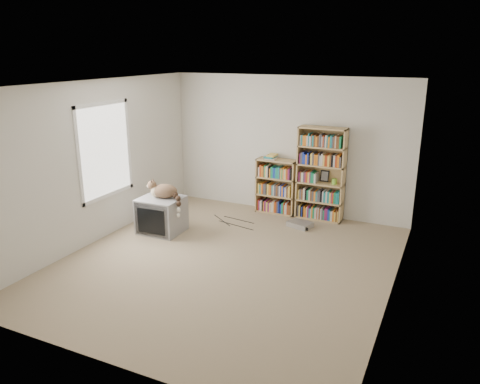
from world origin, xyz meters
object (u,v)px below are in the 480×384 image
at_px(bookcase_tall, 321,176).
at_px(bookcase_short, 277,188).
at_px(cat, 166,194).
at_px(crt_tv, 162,215).
at_px(dvd_player, 300,224).

distance_m(bookcase_tall, bookcase_short, 0.89).
bearing_deg(bookcase_short, cat, -126.32).
bearing_deg(bookcase_short, crt_tv, -128.43).
distance_m(cat, bookcase_tall, 2.72).
height_order(cat, bookcase_short, bookcase_short).
height_order(bookcase_tall, bookcase_short, bookcase_tall).
bearing_deg(bookcase_tall, bookcase_short, -180.00).
bearing_deg(crt_tv, bookcase_tall, 37.03).
xyz_separation_m(crt_tv, dvd_player, (2.03, 1.18, -0.25)).
xyz_separation_m(crt_tv, bookcase_tall, (2.20, 1.73, 0.50)).
relative_size(crt_tv, bookcase_short, 0.68).
bearing_deg(bookcase_tall, cat, -140.50).
xyz_separation_m(cat, bookcase_tall, (2.10, 1.73, 0.12)).
height_order(cat, dvd_player, cat).
height_order(crt_tv, bookcase_tall, bookcase_tall).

